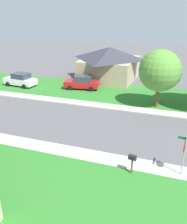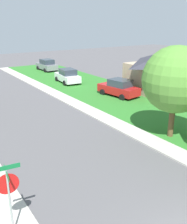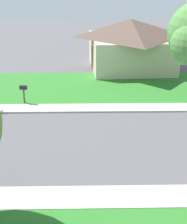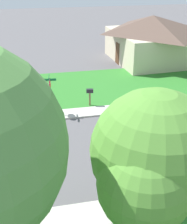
{
  "view_description": "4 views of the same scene",
  "coord_description": "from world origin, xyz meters",
  "px_view_note": "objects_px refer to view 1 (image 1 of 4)",
  "views": [
    {
      "loc": [
        -17.81,
        5.48,
        9.02
      ],
      "look_at": [
        -0.35,
        11.5,
        1.4
      ],
      "focal_mm": 38.6,
      "sensor_mm": 36.0,
      "label": 1
    },
    {
      "loc": [
        -6.62,
        -3.26,
        7.14
      ],
      "look_at": [
        2.59,
        10.49,
        1.4
      ],
      "focal_mm": 41.83,
      "sensor_mm": 36.0,
      "label": 2
    },
    {
      "loc": [
        14.81,
        11.57,
        7.77
      ],
      "look_at": [
        -0.72,
        11.87,
        1.4
      ],
      "focal_mm": 51.04,
      "sensor_mm": 36.0,
      "label": 3
    },
    {
      "loc": [
        13.96,
        3.29,
        9.25
      ],
      "look_at": [
        -1.89,
        6.68,
        1.4
      ],
      "focal_mm": 49.58,
      "sensor_mm": 36.0,
      "label": 4
    }
  ],
  "objects_px": {
    "car_white_kerbside_mid": "(20,80)",
    "house_right_setback": "(110,63)",
    "car_red_near_corner": "(82,83)",
    "stop_sign_far_corner": "(185,148)",
    "tree_sidewalk_far": "(162,72)",
    "mailbox": "(132,160)"
  },
  "relations": [
    {
      "from": "car_red_near_corner",
      "to": "mailbox",
      "type": "bearing_deg",
      "value": -149.0
    },
    {
      "from": "car_white_kerbside_mid",
      "to": "house_right_setback",
      "type": "height_order",
      "value": "house_right_setback"
    },
    {
      "from": "car_white_kerbside_mid",
      "to": "tree_sidewalk_far",
      "type": "xyz_separation_m",
      "value": [
        -1.79,
        -17.88,
        2.8
      ]
    },
    {
      "from": "car_red_near_corner",
      "to": "car_white_kerbside_mid",
      "type": "distance_m",
      "value": 8.31
    },
    {
      "from": "stop_sign_far_corner",
      "to": "tree_sidewalk_far",
      "type": "distance_m",
      "value": 11.7
    },
    {
      "from": "stop_sign_far_corner",
      "to": "car_white_kerbside_mid",
      "type": "relative_size",
      "value": 0.62
    },
    {
      "from": "tree_sidewalk_far",
      "to": "stop_sign_far_corner",
      "type": "bearing_deg",
      "value": -168.44
    },
    {
      "from": "house_right_setback",
      "to": "car_red_near_corner",
      "type": "bearing_deg",
      "value": 162.7
    },
    {
      "from": "car_red_near_corner",
      "to": "car_white_kerbside_mid",
      "type": "bearing_deg",
      "value": 99.63
    },
    {
      "from": "car_red_near_corner",
      "to": "stop_sign_far_corner",
      "type": "bearing_deg",
      "value": -140.4
    },
    {
      "from": "car_red_near_corner",
      "to": "car_white_kerbside_mid",
      "type": "height_order",
      "value": "same"
    },
    {
      "from": "car_red_near_corner",
      "to": "house_right_setback",
      "type": "bearing_deg",
      "value": -17.3
    },
    {
      "from": "car_white_kerbside_mid",
      "to": "tree_sidewalk_far",
      "type": "height_order",
      "value": "tree_sidewalk_far"
    },
    {
      "from": "house_right_setback",
      "to": "stop_sign_far_corner",
      "type": "bearing_deg",
      "value": -153.77
    },
    {
      "from": "tree_sidewalk_far",
      "to": "mailbox",
      "type": "bearing_deg",
      "value": 177.78
    },
    {
      "from": "mailbox",
      "to": "car_red_near_corner",
      "type": "bearing_deg",
      "value": 31.0
    },
    {
      "from": "stop_sign_far_corner",
      "to": "mailbox",
      "type": "height_order",
      "value": "stop_sign_far_corner"
    },
    {
      "from": "stop_sign_far_corner",
      "to": "tree_sidewalk_far",
      "type": "relative_size",
      "value": 0.47
    },
    {
      "from": "car_white_kerbside_mid",
      "to": "house_right_setback",
      "type": "relative_size",
      "value": 0.48
    },
    {
      "from": "stop_sign_far_corner",
      "to": "car_red_near_corner",
      "type": "bearing_deg",
      "value": 39.6
    },
    {
      "from": "car_red_near_corner",
      "to": "tree_sidewalk_far",
      "type": "height_order",
      "value": "tree_sidewalk_far"
    },
    {
      "from": "car_white_kerbside_mid",
      "to": "house_right_setback",
      "type": "xyz_separation_m",
      "value": [
        7.42,
        -10.07,
        1.5
      ]
    }
  ]
}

